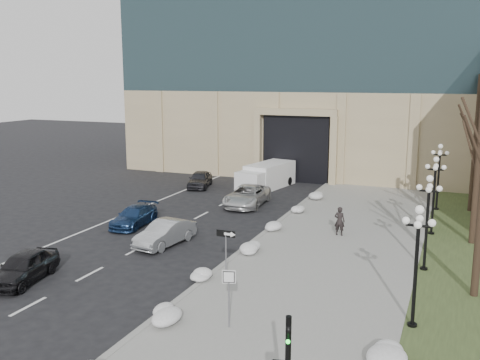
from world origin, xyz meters
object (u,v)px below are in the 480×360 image
object	(u,v)px
car_c	(134,216)
lamppost_d	(439,168)
one_way_sign	(229,240)
lamppost_c	(434,185)
car_b	(165,233)
pedestrian	(340,221)
lamppost_b	(428,210)
lamppost_a	(417,250)
keep_sign	(229,286)
box_truck	(266,176)
car_a	(24,267)
car_e	(200,179)
car_d	(247,196)

from	to	relation	value
car_c	lamppost_d	distance (m)	21.13
one_way_sign	lamppost_c	bearing A→B (deg)	55.17
car_b	lamppost_c	size ratio (longest dim) A/B	0.88
pedestrian	lamppost_b	size ratio (longest dim) A/B	0.36
car_b	lamppost_a	bearing A→B (deg)	-13.75
lamppost_b	lamppost_c	xyz separation A→B (m)	(0.00, 6.50, 0.00)
keep_sign	box_truck	bearing A→B (deg)	89.38
car_c	one_way_sign	size ratio (longest dim) A/B	1.67
car_a	lamppost_a	size ratio (longest dim) A/B	0.87
car_e	lamppost_b	bearing A→B (deg)	-51.11
car_d	lamppost_a	distance (m)	20.63
lamppost_a	lamppost_d	world-z (taller)	same
car_a	car_c	xyz separation A→B (m)	(-0.58, 9.96, -0.09)
box_truck	lamppost_a	world-z (taller)	lamppost_a
one_way_sign	lamppost_a	xyz separation A→B (m)	(8.11, -1.37, 0.98)
car_a	pedestrian	xyz separation A→B (m)	(11.99, 12.49, 0.28)
pedestrian	lamppost_d	size ratio (longest dim) A/B	0.36
car_b	box_truck	size ratio (longest dim) A/B	0.62
car_d	keep_sign	xyz separation A→B (m)	(6.66, -18.62, 0.99)
box_truck	lamppost_c	distance (m)	16.83
lamppost_a	keep_sign	bearing A→B (deg)	-156.44
car_d	lamppost_c	bearing A→B (deg)	-16.47
car_c	lamppost_c	xyz separation A→B (m)	(17.59, 4.94, 2.46)
car_d	car_e	world-z (taller)	car_d
lamppost_b	car_c	bearing A→B (deg)	174.94
pedestrian	keep_sign	size ratio (longest dim) A/B	0.73
car_a	lamppost_b	world-z (taller)	lamppost_b
lamppost_b	box_truck	bearing A→B (deg)	130.95
car_c	car_d	bearing A→B (deg)	54.80
one_way_sign	lamppost_b	bearing A→B (deg)	32.37
lamppost_c	lamppost_d	bearing A→B (deg)	90.00
car_b	lamppost_b	bearing A→B (deg)	12.31
keep_sign	car_e	bearing A→B (deg)	101.72
car_a	one_way_sign	bearing A→B (deg)	9.36
car_b	lamppost_d	bearing A→B (deg)	53.32
car_c	pedestrian	xyz separation A→B (m)	(12.57, 2.53, 0.37)
car_d	lamppost_d	bearing A→B (deg)	11.63
car_a	car_c	world-z (taller)	car_a
car_d	lamppost_a	size ratio (longest dim) A/B	1.12
lamppost_b	lamppost_d	xyz separation A→B (m)	(0.00, 13.00, 0.00)
car_b	car_c	xyz separation A→B (m)	(-3.85, 2.73, -0.08)
car_b	box_truck	distance (m)	17.08
lamppost_d	car_e	bearing A→B (deg)	176.91
lamppost_c	pedestrian	bearing A→B (deg)	-154.33
box_truck	lamppost_a	xyz separation A→B (m)	(13.80, -22.40, 2.07)
pedestrian	lamppost_a	size ratio (longest dim) A/B	0.36
car_e	lamppost_b	size ratio (longest dim) A/B	0.86
pedestrian	lamppost_c	distance (m)	5.95
keep_sign	car_c	bearing A→B (deg)	119.02
car_c	lamppost_c	bearing A→B (deg)	11.10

